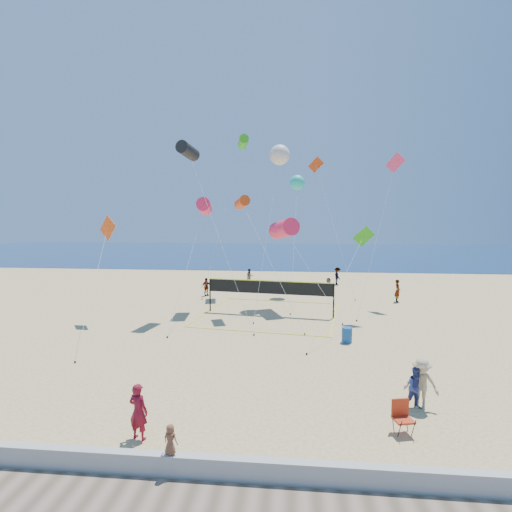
# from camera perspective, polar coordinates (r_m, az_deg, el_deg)

# --- Properties ---
(ground) EXTENTS (120.00, 120.00, 0.00)m
(ground) POSITION_cam_1_polar(r_m,az_deg,el_deg) (14.85, -4.00, -22.42)
(ground) COLOR #D5BF78
(ground) RESTS_ON ground
(ocean) EXTENTS (140.00, 50.00, 0.03)m
(ocean) POSITION_cam_1_polar(r_m,az_deg,el_deg) (75.26, 3.90, 0.43)
(ocean) COLOR navy
(ocean) RESTS_ON ground
(seawall) EXTENTS (32.00, 0.30, 0.60)m
(seawall) POSITION_cam_1_polar(r_m,az_deg,el_deg) (12.17, -6.68, -27.75)
(seawall) COLOR #ABAAA6
(seawall) RESTS_ON ground
(woman) EXTENTS (0.75, 0.59, 1.80)m
(woman) POSITION_cam_1_polar(r_m,az_deg,el_deg) (13.91, -16.46, -20.52)
(woman) COLOR maroon
(woman) RESTS_ON ground
(toddler) EXTENTS (0.45, 0.35, 0.82)m
(toddler) POSITION_cam_1_polar(r_m,az_deg,el_deg) (12.05, -12.13, -24.23)
(toddler) COLOR brown
(toddler) RESTS_ON seawall
(bystander_a) EXTENTS (0.85, 0.71, 1.55)m
(bystander_a) POSITION_cam_1_polar(r_m,az_deg,el_deg) (16.35, 21.97, -17.09)
(bystander_a) COLOR navy
(bystander_a) RESTS_ON ground
(bystander_b) EXTENTS (1.36, 1.06, 1.85)m
(bystander_b) POSITION_cam_1_polar(r_m,az_deg,el_deg) (16.41, 22.55, -16.46)
(bystander_b) COLOR tan
(bystander_b) RESTS_ON ground
(far_person_0) EXTENTS (0.93, 0.94, 1.59)m
(far_person_0) POSITION_cam_1_polar(r_m,az_deg,el_deg) (35.34, -7.14, -4.40)
(far_person_0) COLOR gray
(far_person_0) RESTS_ON ground
(far_person_1) EXTENTS (1.38, 1.07, 1.46)m
(far_person_1) POSITION_cam_1_polar(r_m,az_deg,el_deg) (36.50, 10.29, -4.23)
(far_person_1) COLOR gray
(far_person_1) RESTS_ON ground
(far_person_2) EXTENTS (0.44, 0.67, 1.84)m
(far_person_2) POSITION_cam_1_polar(r_m,az_deg,el_deg) (34.59, 19.56, -4.71)
(far_person_2) COLOR gray
(far_person_2) RESTS_ON ground
(far_person_3) EXTENTS (0.92, 0.82, 1.56)m
(far_person_3) POSITION_cam_1_polar(r_m,az_deg,el_deg) (41.15, -0.92, -2.93)
(far_person_3) COLOR gray
(far_person_3) RESTS_ON ground
(far_person_4) EXTENTS (0.87, 1.24, 1.75)m
(far_person_4) POSITION_cam_1_polar(r_m,az_deg,el_deg) (41.60, 11.55, -2.82)
(far_person_4) COLOR gray
(far_person_4) RESTS_ON ground
(camp_chair) EXTENTS (0.69, 0.81, 1.20)m
(camp_chair) POSITION_cam_1_polar(r_m,az_deg,el_deg) (14.66, 20.11, -20.48)
(camp_chair) COLOR #B52F14
(camp_chair) RESTS_ON ground
(trash_barrel) EXTENTS (0.72, 0.72, 0.85)m
(trash_barrel) POSITION_cam_1_polar(r_m,az_deg,el_deg) (23.10, 12.85, -10.94)
(trash_barrel) COLOR #164B90
(trash_barrel) RESTS_ON ground
(volleyball_net) EXTENTS (10.31, 10.19, 2.45)m
(volleyball_net) POSITION_cam_1_polar(r_m,az_deg,el_deg) (28.41, 1.95, -5.05)
(volleyball_net) COLOR black
(volleyball_net) RESTS_ON ground
(kite_0) EXTENTS (1.32, 8.60, 8.34)m
(kite_0) POSITION_cam_1_polar(r_m,az_deg,el_deg) (29.83, -7.38, 7.02)
(kite_0) COLOR #F02450
(kite_0) RESTS_ON ground
(kite_1) EXTENTS (5.72, 5.93, 12.05)m
(kite_1) POSITION_cam_1_polar(r_m,az_deg,el_deg) (28.77, -9.70, 14.56)
(kite_1) COLOR black
(kite_1) RESTS_ON ground
(kite_2) EXTENTS (5.05, 5.78, 8.43)m
(kite_2) POSITION_cam_1_polar(r_m,az_deg,el_deg) (28.15, -1.99, 7.64)
(kite_2) COLOR red
(kite_2) RESTS_ON ground
(kite_3) EXTENTS (2.76, 8.36, 7.08)m
(kite_3) POSITION_cam_1_polar(r_m,az_deg,el_deg) (27.85, -20.57, 3.12)
(kite_3) COLOR #E04913
(kite_3) RESTS_ON ground
(kite_4) EXTENTS (4.66, 7.60, 6.36)m
(kite_4) POSITION_cam_1_polar(r_m,az_deg,el_deg) (27.01, 14.71, 1.84)
(kite_4) COLOR green
(kite_4) RESTS_ON ground
(kite_5) EXTENTS (4.30, 6.55, 11.93)m
(kite_5) POSITION_cam_1_polar(r_m,az_deg,el_deg) (33.19, 18.99, 11.28)
(kite_5) COLOR #F33C6A
(kite_5) RESTS_ON ground
(kite_6) EXTENTS (2.44, 8.03, 12.59)m
(kite_6) POSITION_cam_1_polar(r_m,az_deg,el_deg) (32.53, 3.40, 14.21)
(kite_6) COLOR beige
(kite_6) RESTS_ON ground
(kite_7) EXTENTS (1.71, 9.36, 10.63)m
(kite_7) POSITION_cam_1_polar(r_m,az_deg,el_deg) (36.41, 5.90, 10.39)
(kite_7) COLOR #25C1B2
(kite_7) RESTS_ON ground
(kite_8) EXTENTS (3.67, 5.08, 14.13)m
(kite_8) POSITION_cam_1_polar(r_m,az_deg,el_deg) (37.09, -1.86, 15.95)
(kite_8) COLOR green
(kite_8) RESTS_ON ground
(kite_9) EXTENTS (3.86, 7.16, 12.76)m
(kite_9) POSITION_cam_1_polar(r_m,az_deg,el_deg) (39.82, 8.91, 11.61)
(kite_9) COLOR red
(kite_9) RESTS_ON ground
(kite_10) EXTENTS (5.25, 5.95, 6.89)m
(kite_10) POSITION_cam_1_polar(r_m,az_deg,el_deg) (29.88, 3.98, 3.89)
(kite_10) COLOR #F02450
(kite_10) RESTS_ON ground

